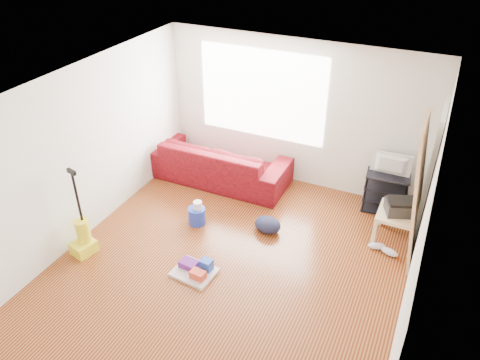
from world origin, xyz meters
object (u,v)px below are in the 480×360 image
at_px(tv_stand, 385,192).
at_px(backpack, 267,231).
at_px(side_table, 399,217).
at_px(bucket, 197,223).
at_px(cleaning_tray, 196,270).
at_px(sofa, 219,179).
at_px(vacuum, 83,238).

height_order(tv_stand, backpack, tv_stand).
height_order(side_table, backpack, side_table).
bearing_deg(backpack, bucket, -156.26).
bearing_deg(tv_stand, backpack, -144.47).
distance_m(bucket, cleaning_tray, 1.13).
relative_size(side_table, bucket, 2.22).
height_order(bucket, backpack, bucket).
xyz_separation_m(sofa, tv_stand, (2.81, 0.27, 0.34)).
bearing_deg(backpack, side_table, 28.09).
height_order(cleaning_tray, backpack, cleaning_tray).
bearing_deg(bucket, cleaning_tray, -61.64).
height_order(cleaning_tray, vacuum, vacuum).
height_order(sofa, backpack, sofa).
bearing_deg(cleaning_tray, vacuum, -170.88).
distance_m(sofa, bucket, 1.31).
bearing_deg(tv_stand, vacuum, -147.96).
distance_m(sofa, cleaning_tray, 2.42).
distance_m(cleaning_tray, backpack, 1.37).
height_order(tv_stand, side_table, tv_stand).
bearing_deg(backpack, vacuum, -135.59).
distance_m(tv_stand, bucket, 2.99).
bearing_deg(cleaning_tray, tv_stand, 51.85).
xyz_separation_m(bucket, backpack, (1.06, 0.27, 0.00)).
height_order(side_table, cleaning_tray, side_table).
relative_size(sofa, vacuum, 1.85).
bearing_deg(bucket, sofa, 102.00).
xyz_separation_m(tv_stand, vacuum, (-3.65, -2.81, -0.09)).
relative_size(tv_stand, bucket, 2.57).
distance_m(sofa, tv_stand, 2.84).
height_order(backpack, vacuum, vacuum).
relative_size(bucket, vacuum, 0.20).
bearing_deg(tv_stand, side_table, -71.86).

